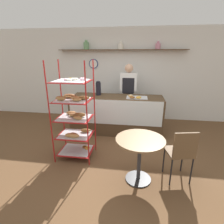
{
  "coord_description": "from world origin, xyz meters",
  "views": [
    {
      "loc": [
        0.5,
        -3.01,
        1.96
      ],
      "look_at": [
        0.0,
        0.44,
        0.8
      ],
      "focal_mm": 28.0,
      "sensor_mm": 36.0,
      "label": 1
    }
  ],
  "objects_px": {
    "cafe_table": "(140,149)",
    "coffee_carafe": "(98,88)",
    "donut_tray_counter": "(135,97)",
    "person_worker": "(128,92)",
    "pastry_rack": "(74,115)",
    "cafe_chair": "(182,151)"
  },
  "relations": [
    {
      "from": "cafe_table",
      "to": "coffee_carafe",
      "type": "relative_size",
      "value": 2.06
    },
    {
      "from": "cafe_table",
      "to": "donut_tray_counter",
      "type": "xyz_separation_m",
      "value": [
        -0.12,
        1.78,
        0.4
      ]
    },
    {
      "from": "person_worker",
      "to": "coffee_carafe",
      "type": "relative_size",
      "value": 4.67
    },
    {
      "from": "pastry_rack",
      "to": "cafe_chair",
      "type": "height_order",
      "value": "pastry_rack"
    },
    {
      "from": "pastry_rack",
      "to": "cafe_chair",
      "type": "xyz_separation_m",
      "value": [
        1.86,
        -0.48,
        -0.31
      ]
    },
    {
      "from": "coffee_carafe",
      "to": "cafe_table",
      "type": "bearing_deg",
      "value": -61.26
    },
    {
      "from": "cafe_table",
      "to": "cafe_chair",
      "type": "xyz_separation_m",
      "value": [
        0.63,
        0.05,
        0.0
      ]
    },
    {
      "from": "cafe_chair",
      "to": "coffee_carafe",
      "type": "xyz_separation_m",
      "value": [
        -1.71,
        1.92,
        0.56
      ]
    },
    {
      "from": "cafe_chair",
      "to": "pastry_rack",
      "type": "bearing_deg",
      "value": -26.43
    },
    {
      "from": "cafe_chair",
      "to": "donut_tray_counter",
      "type": "distance_m",
      "value": 1.93
    },
    {
      "from": "pastry_rack",
      "to": "coffee_carafe",
      "type": "bearing_deg",
      "value": 84.11
    },
    {
      "from": "cafe_chair",
      "to": "cafe_table",
      "type": "bearing_deg",
      "value": -7.62
    },
    {
      "from": "person_worker",
      "to": "cafe_table",
      "type": "bearing_deg",
      "value": -82.31
    },
    {
      "from": "cafe_table",
      "to": "donut_tray_counter",
      "type": "height_order",
      "value": "donut_tray_counter"
    },
    {
      "from": "cafe_chair",
      "to": "person_worker",
      "type": "bearing_deg",
      "value": -79.85
    },
    {
      "from": "donut_tray_counter",
      "to": "cafe_chair",
      "type": "bearing_deg",
      "value": -66.7
    },
    {
      "from": "coffee_carafe",
      "to": "pastry_rack",
      "type": "bearing_deg",
      "value": -95.89
    },
    {
      "from": "cafe_table",
      "to": "cafe_chair",
      "type": "height_order",
      "value": "cafe_chair"
    },
    {
      "from": "pastry_rack",
      "to": "cafe_table",
      "type": "bearing_deg",
      "value": -23.28
    },
    {
      "from": "cafe_table",
      "to": "coffee_carafe",
      "type": "distance_m",
      "value": 2.31
    },
    {
      "from": "pastry_rack",
      "to": "cafe_chair",
      "type": "bearing_deg",
      "value": -14.48
    },
    {
      "from": "pastry_rack",
      "to": "coffee_carafe",
      "type": "distance_m",
      "value": 1.47
    }
  ]
}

